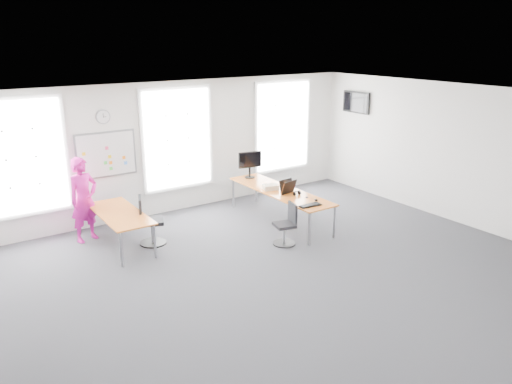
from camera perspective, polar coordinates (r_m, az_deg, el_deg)
floor at (r=8.69m, az=1.27°, el=-9.58°), size 10.00×10.00×0.00m
ceiling at (r=7.80m, az=1.41°, el=10.47°), size 10.00×10.00×0.00m
wall_back at (r=11.50m, az=-10.35°, el=4.87°), size 10.00×0.00×10.00m
wall_front at (r=5.62m, az=26.17°, el=-10.31°), size 10.00×0.00×10.00m
wall_right at (r=11.66m, az=21.83°, el=4.07°), size 0.00×10.00×10.00m
window_left at (r=10.61m, az=-25.28°, el=3.54°), size 1.60×0.06×2.20m
window_mid at (r=11.55m, az=-8.98°, el=6.01°), size 1.60×0.06×2.20m
window_right at (r=13.09m, az=3.04°, el=7.53°), size 1.60×0.06×2.20m
desk_right at (r=10.93m, az=2.72°, el=-0.03°), size 0.78×2.94×0.71m
desk_left at (r=9.97m, az=-15.30°, el=-2.60°), size 0.76×1.90×0.69m
chair_right at (r=9.83m, az=3.53°, el=-3.95°), size 0.45×0.45×0.83m
chair_left at (r=10.01m, az=-12.14°, el=-3.53°), size 0.57×0.57×0.98m
person at (r=10.42m, az=-19.07°, el=-0.82°), size 0.72×0.59×1.71m
whiteboard at (r=11.00m, az=-16.73°, el=4.11°), size 1.20×0.03×0.90m
wall_clock at (r=10.86m, az=-17.10°, el=8.22°), size 0.30×0.04×0.30m
tv at (r=13.36m, az=11.39°, el=10.02°), size 0.06×0.90×0.55m
keyboard at (r=9.96m, az=6.23°, el=-1.54°), size 0.48×0.21×0.02m
mouse at (r=10.28m, az=6.87°, el=-0.91°), size 0.09×0.11×0.04m
lens_cap at (r=10.47m, az=5.82°, el=-0.61°), size 0.07×0.07×0.01m
headphones at (r=10.60m, az=4.68°, el=-0.13°), size 0.16×0.09×0.09m
laptop_sleeve at (r=10.66m, az=3.63°, el=0.60°), size 0.39×0.26×0.31m
paper_stack at (r=10.96m, az=1.67°, el=0.57°), size 0.37×0.32×0.11m
monitor at (r=11.77m, az=-0.69°, el=3.43°), size 0.57×0.23×0.64m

